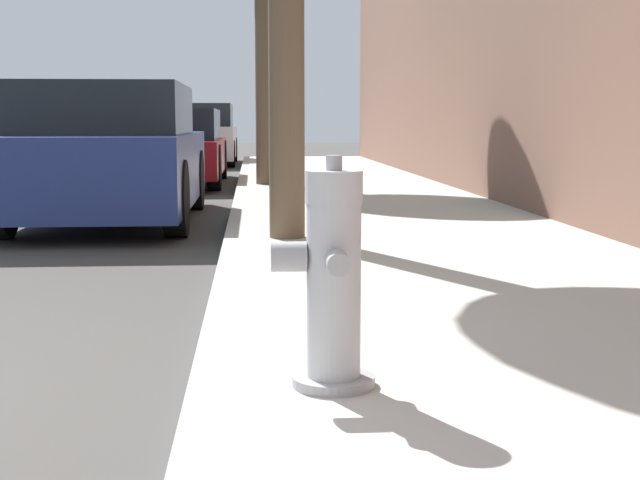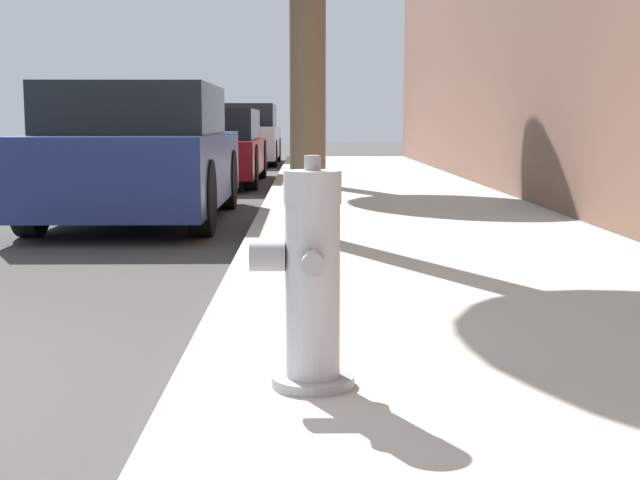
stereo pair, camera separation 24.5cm
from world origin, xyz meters
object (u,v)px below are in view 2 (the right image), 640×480
object	(u,v)px
fire_hydrant	(311,282)
parked_car_near	(140,155)
parked_car_far	(241,135)
parked_car_mid	(208,147)

from	to	relation	value
fire_hydrant	parked_car_near	size ratio (longest dim) A/B	0.19
fire_hydrant	parked_car_far	xyz separation A→B (m)	(-1.56, 18.56, 0.19)
parked_car_mid	parked_car_far	size ratio (longest dim) A/B	1.01
parked_car_near	parked_car_mid	size ratio (longest dim) A/B	0.90
fire_hydrant	parked_car_near	bearing A→B (deg)	105.33
parked_car_mid	parked_car_near	bearing A→B (deg)	-90.95
parked_car_near	parked_car_mid	xyz separation A→B (m)	(0.09, 5.53, -0.08)
fire_hydrant	parked_car_mid	bearing A→B (deg)	97.86
fire_hydrant	parked_car_far	world-z (taller)	parked_car_far
parked_car_near	parked_car_mid	world-z (taller)	parked_car_near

